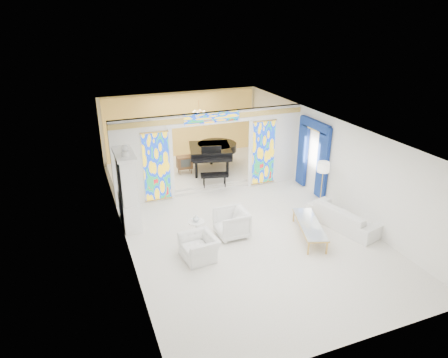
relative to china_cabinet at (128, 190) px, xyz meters
name	(u,v)px	position (x,y,z in m)	size (l,w,h in m)	color
floor	(232,215)	(3.22, -0.60, -1.17)	(12.00, 12.00, 0.00)	white
ceiling	(233,126)	(3.22, -0.60, 1.83)	(7.00, 12.00, 0.02)	white
wall_back	(181,126)	(3.22, 5.40, 0.33)	(7.00, 0.02, 3.00)	white
wall_front	(355,285)	(3.22, -6.60, 0.33)	(7.00, 0.02, 3.00)	white
wall_left	(120,189)	(-0.28, -0.60, 0.33)	(0.02, 12.00, 3.00)	white
wall_right	(326,159)	(6.72, -0.60, 0.33)	(0.02, 12.00, 3.00)	white
partition_wall	(211,149)	(3.22, 1.40, 0.48)	(7.00, 0.22, 3.00)	white
stained_glass_left	(157,167)	(1.19, 1.29, 0.13)	(0.90, 0.04, 2.40)	gold
stained_glass_right	(263,153)	(5.25, 1.29, 0.13)	(0.90, 0.04, 2.40)	gold
stained_glass_transom	(212,118)	(3.22, 1.29, 1.65)	(2.00, 0.04, 0.34)	gold
alcove_platform	(195,170)	(3.22, 3.50, -1.08)	(6.80, 3.80, 0.18)	white
gold_curtain_back	(182,126)	(3.22, 5.28, 0.33)	(6.70, 0.10, 2.90)	#EBC051
chandelier	(199,112)	(3.42, 3.40, 1.38)	(0.48, 0.48, 0.30)	gold
blue_drapes	(313,151)	(6.62, 0.10, 0.41)	(0.14, 1.85, 2.65)	navy
china_cabinet	(128,190)	(0.00, 0.00, 0.00)	(0.56, 1.46, 2.72)	white
armchair_left	(199,247)	(1.44, -2.56, -0.85)	(1.00, 0.87, 0.65)	white
armchair_right	(232,223)	(2.69, -1.81, -0.75)	(0.89, 0.91, 0.83)	white
sofa	(344,216)	(6.17, -2.55, -0.83)	(2.35, 0.92, 0.68)	silver
side_table	(196,228)	(1.65, -1.63, -0.78)	(0.56, 0.56, 0.60)	white
vase	(196,218)	(1.65, -1.63, -0.47)	(0.19, 0.19, 0.20)	white
coffee_table	(310,224)	(4.81, -2.70, -0.76)	(1.22, 2.11, 0.45)	silver
floor_lamp	(323,169)	(6.20, -1.19, 0.24)	(0.49, 0.49, 1.65)	gold
grand_piano	(213,150)	(3.89, 3.11, -0.16)	(2.39, 3.19, 1.23)	black
tv_console	(185,162)	(2.67, 3.10, -0.53)	(0.62, 0.44, 0.70)	#55391E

